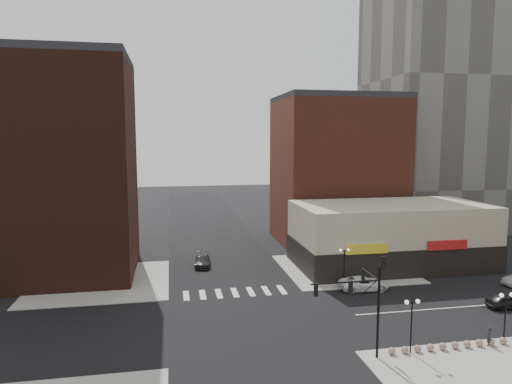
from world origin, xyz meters
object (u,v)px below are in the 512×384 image
object	(u,v)px
street_lamp_se_a	(412,312)
pedestrian	(489,336)
traffic_signal	(364,293)
dark_sedan_north	(203,261)
street_lamp_se_b	(506,305)
dark_sedan_east	(508,301)
street_lamp_ne	(344,257)
white_suv	(364,283)

from	to	relation	value
street_lamp_se_a	pedestrian	distance (m)	7.08
traffic_signal	dark_sedan_north	bearing A→B (deg)	110.35
street_lamp_se_b	dark_sedan_east	xyz separation A→B (m)	(6.06, 6.90, -2.60)
street_lamp_se_a	dark_sedan_east	xyz separation A→B (m)	(14.06, 6.90, -2.60)
street_lamp_ne	street_lamp_se_a	bearing A→B (deg)	-93.58
white_suv	dark_sedan_north	world-z (taller)	white_suv
dark_sedan_north	street_lamp_se_b	bearing A→B (deg)	-46.25
street_lamp_ne	dark_sedan_east	xyz separation A→B (m)	(13.06, -9.10, -2.60)
pedestrian	street_lamp_se_a	bearing A→B (deg)	-34.31
traffic_signal	dark_sedan_north	world-z (taller)	traffic_signal
street_lamp_se_a	street_lamp_se_b	bearing A→B (deg)	0.00
street_lamp_se_a	dark_sedan_east	distance (m)	15.88
traffic_signal	street_lamp_se_b	world-z (taller)	traffic_signal
dark_sedan_north	street_lamp_ne	bearing A→B (deg)	-31.90
street_lamp_se_a	pedestrian	xyz separation A→B (m)	(6.66, 0.00, -2.43)
traffic_signal	white_suv	size ratio (longest dim) A/B	1.47
dark_sedan_north	pedestrian	world-z (taller)	pedestrian
street_lamp_ne	dark_sedan_east	distance (m)	16.13
street_lamp_se_b	dark_sedan_north	world-z (taller)	street_lamp_se_b
street_lamp_se_b	white_suv	size ratio (longest dim) A/B	0.79
street_lamp_se_b	street_lamp_se_a	bearing A→B (deg)	180.00
dark_sedan_east	pedestrian	world-z (taller)	pedestrian
dark_sedan_north	traffic_signal	bearing A→B (deg)	-64.68
street_lamp_se_b	dark_sedan_east	world-z (taller)	street_lamp_se_b
traffic_signal	dark_sedan_north	distance (m)	28.99
street_lamp_se_a	dark_sedan_north	xyz separation A→B (m)	(-13.74, 27.05, -2.60)
street_lamp_ne	dark_sedan_east	world-z (taller)	street_lamp_ne
white_suv	dark_sedan_north	bearing A→B (deg)	55.12
traffic_signal	street_lamp_se_a	size ratio (longest dim) A/B	1.87
traffic_signal	pedestrian	xyz separation A→B (m)	(10.42, -0.17, -4.10)
street_lamp_ne	pedestrian	world-z (taller)	street_lamp_ne
street_lamp_se_a	street_lamp_ne	xyz separation A→B (m)	(1.00, 16.00, 0.00)
street_lamp_se_a	white_suv	world-z (taller)	street_lamp_se_a
traffic_signal	dark_sedan_east	world-z (taller)	traffic_signal
dark_sedan_north	pedestrian	bearing A→B (deg)	-48.03
street_lamp_se_b	dark_sedan_east	bearing A→B (deg)	48.72
traffic_signal	pedestrian	size ratio (longest dim) A/B	5.21
dark_sedan_north	white_suv	bearing A→B (deg)	-32.39
traffic_signal	white_suv	world-z (taller)	traffic_signal
street_lamp_ne	dark_sedan_north	bearing A→B (deg)	143.13
street_lamp_se_b	white_suv	bearing A→B (deg)	110.05
street_lamp_se_b	white_suv	world-z (taller)	street_lamp_se_b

